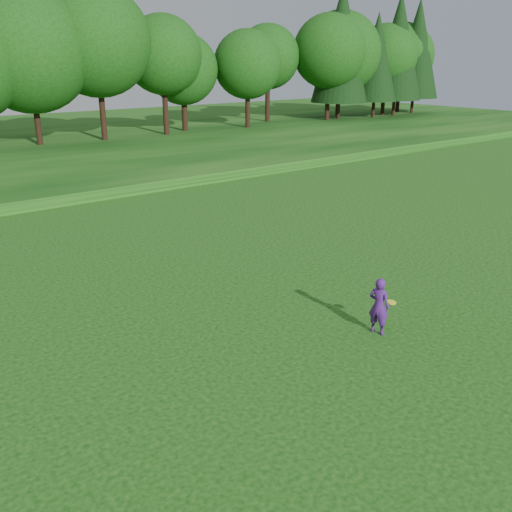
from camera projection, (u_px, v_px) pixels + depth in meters
ground at (255, 395)px, 12.49m from camera, size 140.00×140.00×0.00m
woman at (379, 306)px, 15.07m from camera, size 0.64×0.65×1.57m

